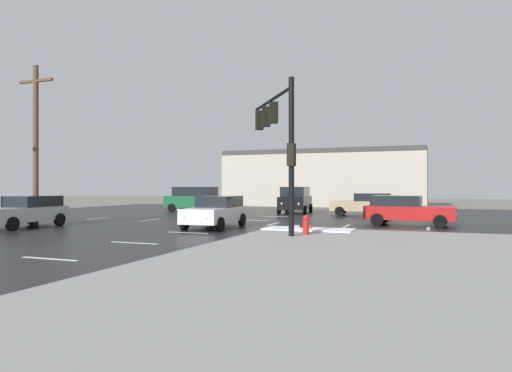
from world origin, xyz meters
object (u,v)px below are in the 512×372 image
object	(u,v)px
suv_black	(295,199)
utility_pole_mid	(36,142)
suv_green	(195,198)
sedan_silver	(26,211)
sedan_red	(406,210)
fire_hydrant	(306,225)
sedan_white	(216,211)
traffic_signal_mast	(278,132)
sedan_tan	(365,204)

from	to	relation	value
suv_black	utility_pole_mid	bearing A→B (deg)	-36.28
suv_green	sedan_silver	bearing A→B (deg)	-94.80
sedan_red	utility_pole_mid	bearing A→B (deg)	-154.39
suv_black	fire_hydrant	bearing A→B (deg)	10.69
sedan_silver	sedan_white	bearing A→B (deg)	106.77
traffic_signal_mast	suv_green	xyz separation A→B (m)	(-12.07, 14.89, -3.36)
traffic_signal_mast	sedan_tan	world-z (taller)	traffic_signal_mast
utility_pole_mid	sedan_silver	bearing A→B (deg)	-83.52
traffic_signal_mast	fire_hydrant	bearing A→B (deg)	-153.18
traffic_signal_mast	sedan_silver	distance (m)	13.49
sedan_silver	sedan_tan	bearing A→B (deg)	134.16
sedan_white	utility_pole_mid	bearing A→B (deg)	-78.04
fire_hydrant	suv_black	size ratio (longest dim) A/B	0.16
sedan_silver	suv_green	distance (m)	16.22
sedan_red	sedan_tan	bearing A→B (deg)	115.76
suv_black	utility_pole_mid	distance (m)	19.09
sedan_silver	utility_pole_mid	distance (m)	3.61
sedan_red	traffic_signal_mast	bearing A→B (deg)	-122.93
traffic_signal_mast	sedan_tan	size ratio (longest dim) A/B	1.35
utility_pole_mid	sedan_white	bearing A→B (deg)	15.37
traffic_signal_mast	suv_green	distance (m)	19.46
suv_black	utility_pole_mid	world-z (taller)	utility_pole_mid
suv_black	sedan_white	distance (m)	13.85
sedan_silver	utility_pole_mid	size ratio (longest dim) A/B	0.55
traffic_signal_mast	sedan_red	size ratio (longest dim) A/B	1.35
sedan_white	sedan_red	bearing A→B (deg)	114.90
fire_hydrant	utility_pole_mid	size ratio (longest dim) A/B	0.09
traffic_signal_mast	sedan_silver	size ratio (longest dim) A/B	1.36
fire_hydrant	suv_green	world-z (taller)	suv_green
suv_black	suv_green	world-z (taller)	same
fire_hydrant	utility_pole_mid	bearing A→B (deg)	179.43
suv_black	sedan_red	world-z (taller)	suv_black
suv_black	sedan_tan	bearing A→B (deg)	69.30
sedan_white	suv_green	world-z (taller)	suv_green
fire_hydrant	sedan_silver	world-z (taller)	sedan_silver
traffic_signal_mast	sedan_red	distance (m)	9.00
utility_pole_mid	sedan_tan	bearing A→B (deg)	45.42
fire_hydrant	suv_green	size ratio (longest dim) A/B	0.16
sedan_tan	traffic_signal_mast	bearing A→B (deg)	78.33
sedan_red	utility_pole_mid	size ratio (longest dim) A/B	0.55
suv_black	utility_pole_mid	xyz separation A→B (m)	(-9.26, -16.36, 3.30)
suv_black	sedan_tan	size ratio (longest dim) A/B	1.08
traffic_signal_mast	suv_black	bearing A→B (deg)	-21.84
sedan_tan	sedan_red	world-z (taller)	same
traffic_signal_mast	sedan_tan	distance (m)	14.93
traffic_signal_mast	sedan_white	distance (m)	5.62
sedan_white	sedan_tan	distance (m)	13.69
sedan_red	utility_pole_mid	distance (m)	19.66
suv_black	sedan_white	bearing A→B (deg)	-7.25
sedan_silver	sedan_tan	size ratio (longest dim) A/B	0.99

